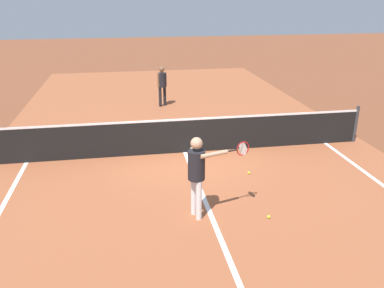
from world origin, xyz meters
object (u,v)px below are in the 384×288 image
(player_near, at_px, (198,169))
(tennis_ball_near_net, at_px, (249,173))
(tennis_ball_mid_court, at_px, (269,217))
(player_far, at_px, (162,82))
(net, at_px, (185,135))

(player_near, distance_m, tennis_ball_near_net, 2.49)
(tennis_ball_near_net, bearing_deg, tennis_ball_mid_court, -96.51)
(player_far, bearing_deg, tennis_ball_mid_court, -81.99)
(player_far, height_order, tennis_ball_near_net, player_far)
(player_near, bearing_deg, tennis_ball_near_net, 46.84)
(player_far, relative_size, tennis_ball_mid_court, 22.85)
(tennis_ball_mid_court, distance_m, tennis_ball_near_net, 2.00)
(tennis_ball_mid_court, height_order, tennis_ball_near_net, same)
(tennis_ball_mid_court, bearing_deg, net, 106.60)
(tennis_ball_mid_court, bearing_deg, tennis_ball_near_net, 83.49)
(player_near, relative_size, tennis_ball_near_net, 24.76)
(net, distance_m, tennis_ball_near_net, 2.14)
(player_near, relative_size, tennis_ball_mid_court, 24.76)
(player_near, bearing_deg, net, 85.49)
(net, xyz_separation_m, tennis_ball_near_net, (1.30, -1.63, -0.46))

